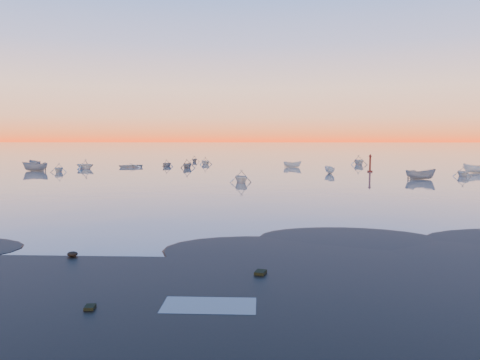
{
  "coord_description": "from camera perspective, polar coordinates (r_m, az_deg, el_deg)",
  "views": [
    {
      "loc": [
        4.33,
        -25.34,
        5.99
      ],
      "look_at": [
        2.0,
        28.0,
        0.92
      ],
      "focal_mm": 35.0,
      "sensor_mm": 36.0,
      "label": 1
    }
  ],
  "objects": [
    {
      "name": "moored_fleet",
      "position": [
        78.69,
        -0.66,
        1.06
      ],
      "size": [
        124.0,
        58.0,
        1.2
      ],
      "primitive_type": null,
      "color": "silver",
      "rests_on": "ground"
    },
    {
      "name": "boat_near_center",
      "position": [
        68.82,
        21.13,
        0.06
      ],
      "size": [
        1.78,
        4.15,
        1.43
      ],
      "primitive_type": "imported",
      "rotation": [
        0.0,
        0.0,
        1.58
      ],
      "color": "slate",
      "rests_on": "ground"
    },
    {
      "name": "ground",
      "position": [
        125.55,
        0.53,
        2.69
      ],
      "size": [
        600.0,
        600.0,
        0.0
      ],
      "primitive_type": "plane",
      "color": "#675D56",
      "rests_on": "ground"
    },
    {
      "name": "boat_near_right",
      "position": [
        59.9,
        0.15,
        -0.32
      ],
      "size": [
        3.96,
        2.74,
        1.27
      ],
      "primitive_type": "imported",
      "rotation": [
        0.0,
        0.0,
        3.48
      ],
      "color": "silver",
      "rests_on": "ground"
    },
    {
      "name": "mud_lobes",
      "position": [
        25.43,
        -7.45,
        -8.23
      ],
      "size": [
        140.0,
        6.0,
        0.07
      ],
      "primitive_type": null,
      "color": "black",
      "rests_on": "ground"
    },
    {
      "name": "channel_marker",
      "position": [
        80.64,
        15.57,
        1.84
      ],
      "size": [
        0.88,
        0.88,
        3.12
      ],
      "color": "#41120D",
      "rests_on": "ground"
    }
  ]
}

